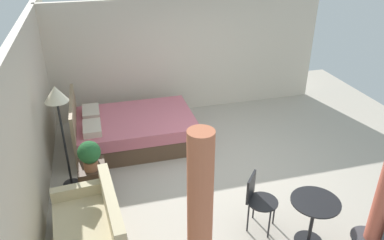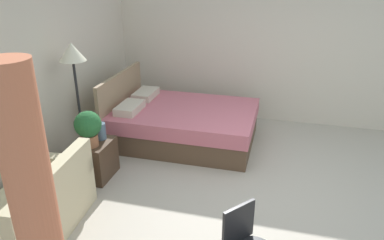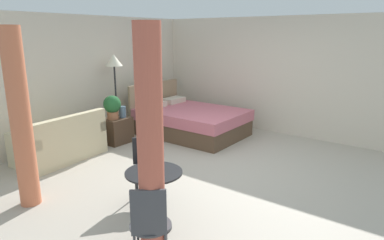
{
  "view_description": "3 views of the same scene",
  "coord_description": "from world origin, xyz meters",
  "views": [
    {
      "loc": [
        -5.19,
        2.07,
        3.88
      ],
      "look_at": [
        0.74,
        0.45,
        0.69
      ],
      "focal_mm": 35.27,
      "sensor_mm": 36.0,
      "label": 1
    },
    {
      "loc": [
        -3.89,
        -0.08,
        2.71
      ],
      "look_at": [
        0.18,
        1.0,
        0.91
      ],
      "focal_mm": 33.94,
      "sensor_mm": 36.0,
      "label": 2
    },
    {
      "loc": [
        -4.44,
        -2.92,
        2.19
      ],
      "look_at": [
        0.24,
        0.58,
        0.69
      ],
      "focal_mm": 31.54,
      "sensor_mm": 36.0,
      "label": 3
    }
  ],
  "objects": [
    {
      "name": "bed",
      "position": [
        1.37,
        1.49,
        0.31
      ],
      "size": [
        1.62,
        2.28,
        1.08
      ],
      "color": "brown",
      "rests_on": "ground"
    },
    {
      "name": "curtain_left",
      "position": [
        -2.45,
        -0.99,
        1.15
      ],
      "size": [
        0.23,
        0.23,
        2.29
      ],
      "color": "#C15B47",
      "rests_on": "ground"
    },
    {
      "name": "potted_plant",
      "position": [
        -0.12,
        2.3,
        0.79
      ],
      "size": [
        0.35,
        0.35,
        0.48
      ],
      "color": "#935B3D",
      "rests_on": "nightstand"
    },
    {
      "name": "balcony_table",
      "position": [
        -1.9,
        -0.49,
        0.49
      ],
      "size": [
        0.64,
        0.64,
        0.7
      ],
      "color": "black",
      "rests_on": "ground"
    },
    {
      "name": "cafe_chair_near_couch",
      "position": [
        -1.42,
        0.1,
        0.52
      ],
      "size": [
        0.61,
        0.61,
        0.85
      ],
      "color": "black",
      "rests_on": "ground"
    },
    {
      "name": "nightstand",
      "position": [
        -0.02,
        2.31,
        0.26
      ],
      "size": [
        0.54,
        0.42,
        0.52
      ],
      "color": "#473323",
      "rests_on": "ground"
    },
    {
      "name": "wall_back",
      "position": [
        0.0,
        3.08,
        1.28
      ],
      "size": [
        8.41,
        0.12,
        2.56
      ],
      "primitive_type": "cube",
      "color": "beige",
      "rests_on": "ground"
    },
    {
      "name": "vase",
      "position": [
        0.1,
        2.26,
        0.64
      ],
      "size": [
        0.14,
        0.14,
        0.23
      ],
      "color": "slate",
      "rests_on": "nightstand"
    },
    {
      "name": "couch",
      "position": [
        -1.26,
        2.37,
        0.29
      ],
      "size": [
        1.54,
        0.94,
        0.84
      ],
      "color": "beige",
      "rests_on": "ground"
    },
    {
      "name": "curtain_right",
      "position": [
        -2.45,
        1.25,
        1.15
      ],
      "size": [
        0.26,
        0.26,
        2.29
      ],
      "color": "#D1704C",
      "rests_on": "ground"
    },
    {
      "name": "cafe_chair_near_window",
      "position": [
        -2.49,
        -0.98,
        0.54
      ],
      "size": [
        0.56,
        0.56,
        0.9
      ],
      "color": "#3F3F44",
      "rests_on": "ground"
    },
    {
      "name": "floor_lamp",
      "position": [
        0.3,
        2.67,
        1.53
      ],
      "size": [
        0.36,
        0.36,
        1.78
      ],
      "color": "black",
      "rests_on": "ground"
    },
    {
      "name": "ground_plane",
      "position": [
        0.0,
        0.0,
        -0.01
      ],
      "size": [
        8.41,
        9.17,
        0.02
      ],
      "primitive_type": "cube",
      "color": "#B2A899"
    },
    {
      "name": "wall_right",
      "position": [
        2.7,
        0.0,
        1.28
      ],
      "size": [
        0.12,
        6.17,
        2.56
      ],
      "primitive_type": "cube",
      "color": "beige",
      "rests_on": "ground"
    }
  ]
}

